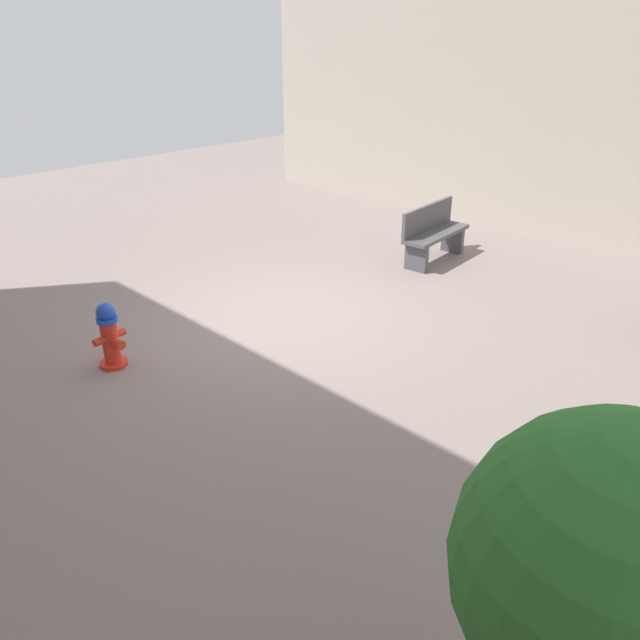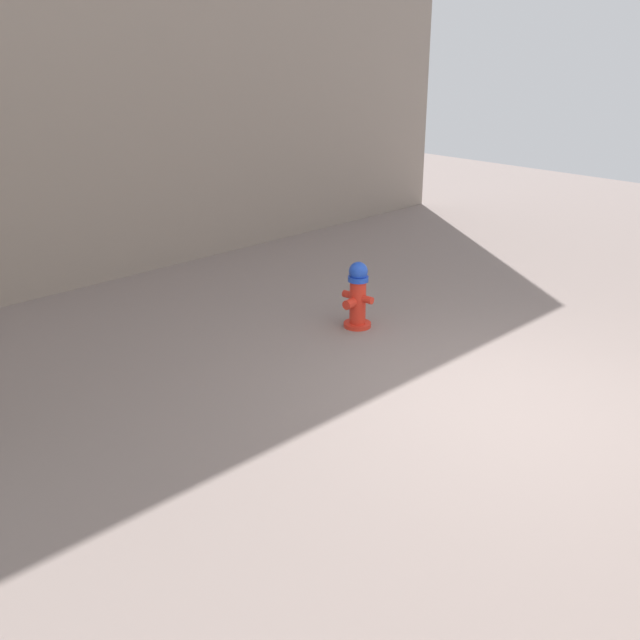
% 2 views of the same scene
% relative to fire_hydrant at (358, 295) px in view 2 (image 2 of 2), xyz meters
% --- Properties ---
extents(ground_plane, '(23.40, 23.40, 0.00)m').
position_rel_fire_hydrant_xyz_m(ground_plane, '(-2.28, 0.43, -0.40)').
color(ground_plane, gray).
extents(fire_hydrant, '(0.42, 0.40, 0.81)m').
position_rel_fire_hydrant_xyz_m(fire_hydrant, '(0.00, 0.00, 0.00)').
color(fire_hydrant, red).
rests_on(fire_hydrant, ground_plane).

